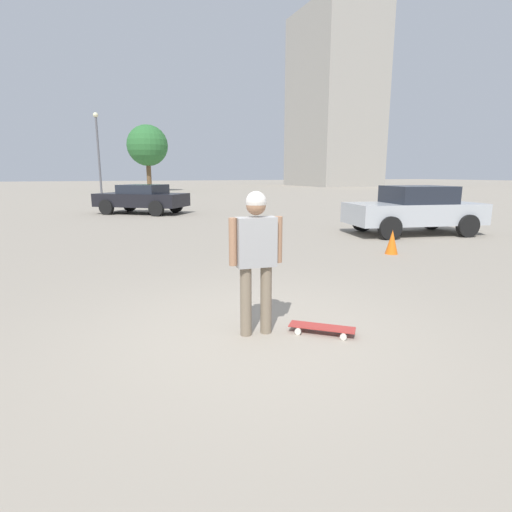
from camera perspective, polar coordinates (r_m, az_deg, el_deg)
The scene contains 9 objects.
ground_plane at distance 4.79m, azimuth 0.00°, elevation -11.01°, with size 220.00×220.00×0.00m, color gray.
person at distance 4.50m, azimuth 0.00°, elevation 0.95°, with size 0.24×0.62×1.66m.
skateboard at distance 4.83m, azimuth 9.39°, elevation -10.09°, with size 0.65×0.72×0.09m.
car_parked_near at distance 13.34m, azimuth 21.69°, elevation 6.21°, with size 2.54×4.31×1.48m.
car_parked_far at distance 19.68m, azimuth -15.97°, elevation 7.97°, with size 4.00×4.40×1.35m.
building_block_distant at distance 66.25m, azimuth 11.09°, elevation 20.90°, with size 13.22×10.22×25.44m.
tree_distant at distance 45.56m, azimuth -15.25°, elevation 14.96°, with size 4.30×4.30×6.96m.
traffic_cone at distance 9.85m, azimuth 18.86°, elevation 1.90°, with size 0.29×0.29×0.57m.
lamp_post at distance 25.02m, azimuth -21.59°, elevation 13.70°, with size 0.28×0.28×5.20m.
Camera 1 is at (-4.09, 1.68, 1.85)m, focal length 28.00 mm.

